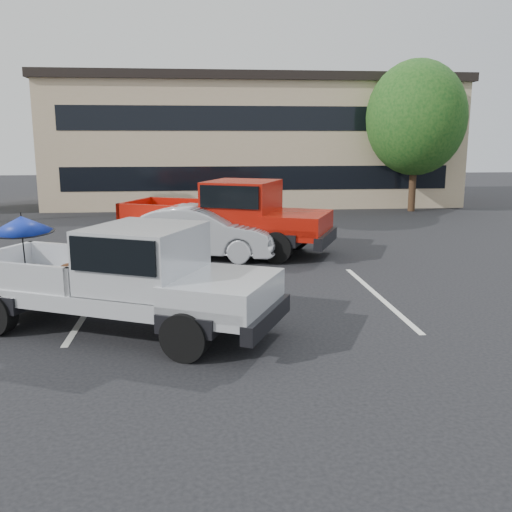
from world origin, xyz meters
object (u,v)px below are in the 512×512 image
object	(u,v)px
silver_pickup	(132,273)
tree_back	(315,119)
red_pickup	(236,214)
silver_sedan	(203,232)
tree_right	(416,118)

from	to	relation	value
silver_pickup	tree_back	bearing A→B (deg)	96.41
red_pickup	silver_sedan	bearing A→B (deg)	-127.39
tree_right	red_pickup	size ratio (longest dim) A/B	1.00
tree_right	silver_sedan	size ratio (longest dim) A/B	1.54
tree_right	tree_back	distance (m)	8.55
tree_right	silver_sedan	distance (m)	14.02
silver_pickup	silver_sedan	world-z (taller)	silver_pickup
silver_pickup	silver_sedan	xyz separation A→B (m)	(1.25, 6.30, -0.33)
silver_sedan	tree_right	bearing A→B (deg)	-26.52
tree_back	red_pickup	xyz separation A→B (m)	(-5.72, -16.95, -3.26)
tree_back	silver_pickup	distance (m)	25.32
tree_back	silver_sedan	distance (m)	19.10
tree_right	tree_back	world-z (taller)	tree_back
tree_right	silver_pickup	xyz separation A→B (m)	(-10.96, -15.80, -3.16)
tree_right	red_pickup	xyz separation A→B (m)	(-8.72, -8.95, -3.05)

